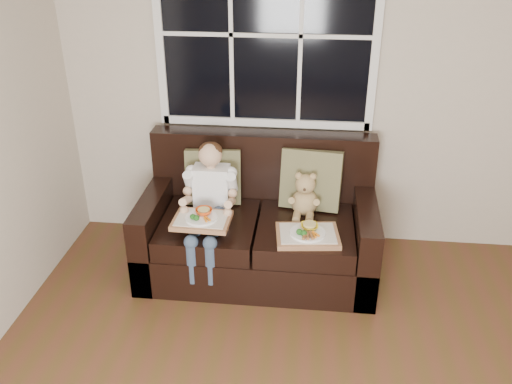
# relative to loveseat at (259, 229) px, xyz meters

# --- Properties ---
(room_walls) EXTENTS (4.52, 5.02, 2.71)m
(room_walls) POSITION_rel_loveseat_xyz_m (0.70, -2.02, 1.28)
(room_walls) COLOR #B9AD99
(room_walls) RESTS_ON ground
(window_back) EXTENTS (1.62, 0.04, 1.37)m
(window_back) POSITION_rel_loveseat_xyz_m (-0.00, 0.46, 1.34)
(window_back) COLOR black
(window_back) RESTS_ON room_walls
(loveseat) EXTENTS (1.70, 0.92, 0.96)m
(loveseat) POSITION_rel_loveseat_xyz_m (0.00, 0.00, 0.00)
(loveseat) COLOR black
(loveseat) RESTS_ON ground
(pillow_left) EXTENTS (0.43, 0.23, 0.43)m
(pillow_left) POSITION_rel_loveseat_xyz_m (-0.36, 0.15, 0.35)
(pillow_left) COLOR olive
(pillow_left) RESTS_ON loveseat
(pillow_right) EXTENTS (0.47, 0.26, 0.46)m
(pillow_right) POSITION_rel_loveseat_xyz_m (0.37, 0.15, 0.36)
(pillow_right) COLOR olive
(pillow_right) RESTS_ON loveseat
(child) EXTENTS (0.37, 0.59, 0.85)m
(child) POSITION_rel_loveseat_xyz_m (-0.34, -0.12, 0.33)
(child) COLOR white
(child) RESTS_ON loveseat
(teddy_bear) EXTENTS (0.20, 0.26, 0.34)m
(teddy_bear) POSITION_rel_loveseat_xyz_m (0.33, 0.02, 0.28)
(teddy_bear) COLOR tan
(teddy_bear) RESTS_ON loveseat
(tray_left) EXTENTS (0.40, 0.31, 0.09)m
(tray_left) POSITION_rel_loveseat_xyz_m (-0.35, -0.34, 0.26)
(tray_left) COLOR #AA6E4D
(tray_left) RESTS_ON child
(tray_right) EXTENTS (0.46, 0.37, 0.10)m
(tray_right) POSITION_rel_loveseat_xyz_m (0.37, -0.31, 0.17)
(tray_right) COLOR #AA6E4D
(tray_right) RESTS_ON loveseat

